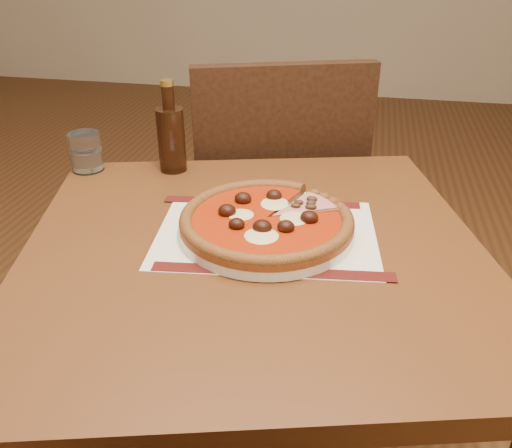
{
  "coord_description": "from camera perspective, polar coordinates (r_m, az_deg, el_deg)",
  "views": [
    {
      "loc": [
        1.17,
        -1.62,
        1.24
      ],
      "look_at": [
        0.99,
        -0.81,
        0.78
      ],
      "focal_mm": 38.0,
      "sensor_mm": 36.0,
      "label": 1
    }
  ],
  "objects": [
    {
      "name": "ham_slice",
      "position": [
        1.02,
        5.89,
        1.91
      ],
      "size": [
        0.13,
        0.13,
        0.02
      ],
      "rotation": [
        0.0,
        0.0,
        0.81
      ],
      "color": "#9C5425",
      "rests_on": "plate"
    },
    {
      "name": "placemat",
      "position": [
        0.98,
        1.1,
        -1.02
      ],
      "size": [
        0.42,
        0.33,
        0.0
      ],
      "primitive_type": "cube",
      "rotation": [
        0.0,
        0.0,
        0.12
      ],
      "color": "silver",
      "rests_on": "table"
    },
    {
      "name": "bottle",
      "position": [
        1.24,
        -8.92,
        9.11
      ],
      "size": [
        0.06,
        0.06,
        0.21
      ],
      "color": "#32190C",
      "rests_on": "table"
    },
    {
      "name": "pizza",
      "position": [
        0.97,
        1.1,
        0.52
      ],
      "size": [
        0.31,
        0.31,
        0.04
      ],
      "color": "#9C5425",
      "rests_on": "plate"
    },
    {
      "name": "plate",
      "position": [
        0.98,
        1.11,
        -0.51
      ],
      "size": [
        0.31,
        0.31,
        0.02
      ],
      "primitive_type": "cylinder",
      "color": "white",
      "rests_on": "placemat"
    },
    {
      "name": "chair_far",
      "position": [
        1.57,
        1.98,
        2.56
      ],
      "size": [
        0.58,
        0.58,
        0.96
      ],
      "rotation": [
        0.0,
        0.0,
        3.49
      ],
      "color": "black",
      "rests_on": "ground"
    },
    {
      "name": "water_glass",
      "position": [
        1.29,
        -17.48,
        7.27
      ],
      "size": [
        0.08,
        0.08,
        0.09
      ],
      "primitive_type": "cylinder",
      "rotation": [
        0.0,
        0.0,
        0.13
      ],
      "color": "white",
      "rests_on": "table"
    },
    {
      "name": "table",
      "position": [
        1.01,
        -0.24,
        -7.13
      ],
      "size": [
        0.98,
        0.98,
        0.75
      ],
      "rotation": [
        0.0,
        0.0,
        0.27
      ],
      "color": "#562E14",
      "rests_on": "ground"
    }
  ]
}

